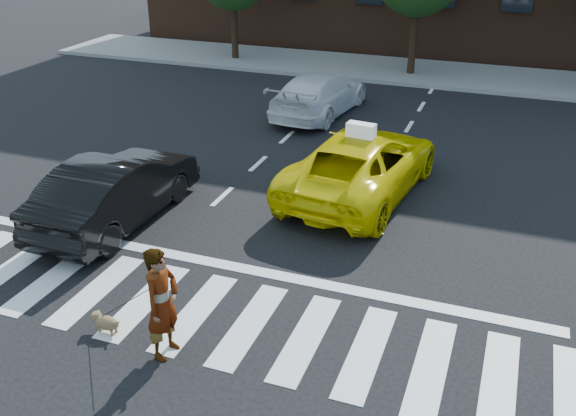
{
  "coord_description": "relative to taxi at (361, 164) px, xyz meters",
  "views": [
    {
      "loc": [
        4.63,
        -7.94,
        6.45
      ],
      "look_at": [
        0.85,
        2.27,
        1.1
      ],
      "focal_mm": 40.0,
      "sensor_mm": 36.0,
      "label": 1
    }
  ],
  "objects": [
    {
      "name": "ground",
      "position": [
        -1.4,
        -5.75,
        -0.74
      ],
      "size": [
        120.0,
        120.0,
        0.0
      ],
      "primitive_type": "plane",
      "color": "black",
      "rests_on": "ground"
    },
    {
      "name": "crosswalk",
      "position": [
        -1.4,
        -5.75,
        -0.74
      ],
      "size": [
        13.0,
        2.4,
        0.01
      ],
      "primitive_type": "cube",
      "color": "silver",
      "rests_on": "ground"
    },
    {
      "name": "stop_line",
      "position": [
        -1.4,
        -4.15,
        -0.74
      ],
      "size": [
        12.0,
        0.3,
        0.01
      ],
      "primitive_type": "cube",
      "color": "silver",
      "rests_on": "ground"
    },
    {
      "name": "sidewalk_far",
      "position": [
        -1.4,
        11.75,
        -0.67
      ],
      "size": [
        30.0,
        4.0,
        0.15
      ],
      "primitive_type": "cube",
      "color": "slate",
      "rests_on": "ground"
    },
    {
      "name": "taxi",
      "position": [
        0.0,
        0.0,
        0.0
      ],
      "size": [
        3.09,
        5.6,
        1.49
      ],
      "primitive_type": "imported",
      "rotation": [
        0.0,
        0.0,
        3.02
      ],
      "color": "#DDC904",
      "rests_on": "ground"
    },
    {
      "name": "black_sedan",
      "position": [
        -4.56,
        -3.25,
        0.01
      ],
      "size": [
        1.63,
        4.56,
        1.5
      ],
      "primitive_type": "imported",
      "rotation": [
        0.0,
        0.0,
        3.13
      ],
      "color": "black",
      "rests_on": "ground"
    },
    {
      "name": "white_suv",
      "position": [
        -2.8,
        5.5,
        -0.07
      ],
      "size": [
        2.36,
        4.81,
        1.35
      ],
      "primitive_type": "imported",
      "rotation": [
        0.0,
        0.0,
        3.04
      ],
      "color": "silver",
      "rests_on": "ground"
    },
    {
      "name": "woman",
      "position": [
        -1.32,
        -6.85,
        0.18
      ],
      "size": [
        0.51,
        0.72,
        1.85
      ],
      "primitive_type": "imported",
      "rotation": [
        0.0,
        0.0,
        1.47
      ],
      "color": "#999999",
      "rests_on": "ground"
    },
    {
      "name": "dog",
      "position": [
        -2.53,
        -6.73,
        -0.54
      ],
      "size": [
        0.6,
        0.27,
        0.34
      ],
      "rotation": [
        0.0,
        0.0,
        -0.11
      ],
      "color": "#956D4B",
      "rests_on": "ground"
    },
    {
      "name": "taxi_sign",
      "position": [
        0.0,
        -0.2,
        0.9
      ],
      "size": [
        0.68,
        0.36,
        0.32
      ],
      "primitive_type": "cube",
      "rotation": [
        0.0,
        0.0,
        3.02
      ],
      "color": "white",
      "rests_on": "taxi"
    }
  ]
}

